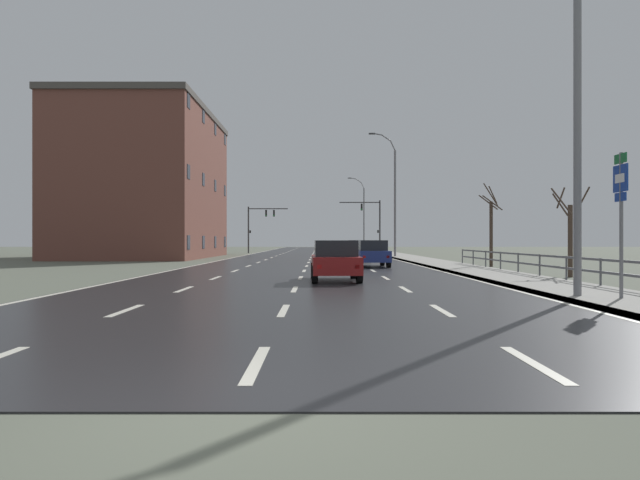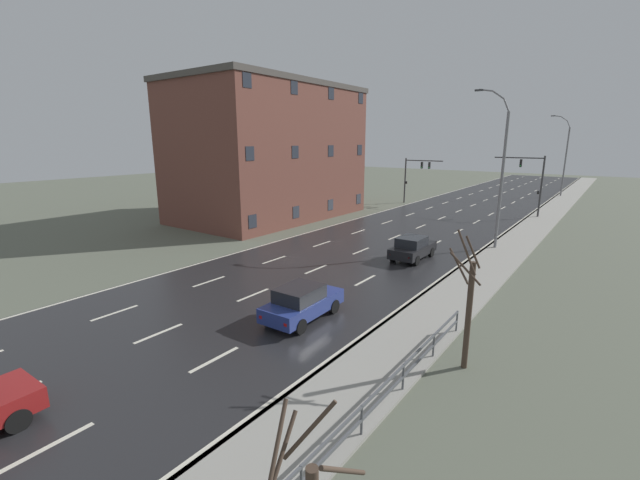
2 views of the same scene
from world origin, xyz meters
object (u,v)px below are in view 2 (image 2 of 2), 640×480
Objects in this scene: street_lamp_distant at (564,157)px; car_far_left at (413,248)px; street_lamp_midground at (500,173)px; car_distant at (302,302)px; brick_building at (270,152)px; traffic_signal_right at (533,177)px; traffic_signal_left at (414,173)px.

car_far_left is (-3.62, -42.62, -4.70)m from street_lamp_distant.
street_lamp_midground is 18.96m from car_distant.
brick_building is (-22.33, 0.14, 1.11)m from street_lamp_midground.
street_lamp_midground is 15.99m from traffic_signal_right.
car_distant is 26.72m from brick_building.
traffic_signal_left is 37.28m from car_distant.
car_far_left is (-3.63, -6.19, -4.74)m from street_lamp_midground.
street_lamp_distant is at bearing 53.10° from traffic_signal_left.
traffic_signal_right is at bearing 81.27° from car_far_left.
traffic_signal_left is at bearing 64.88° from brick_building.
traffic_signal_right is at bearing -91.07° from street_lamp_distant.
traffic_signal_right is 1.12× the size of traffic_signal_left.
traffic_signal_left is 0.29× the size of brick_building.
street_lamp_distant is 43.03m from car_far_left.
traffic_signal_right is 13.84m from traffic_signal_left.
street_lamp_midground is 1.00× the size of street_lamp_distant.
traffic_signal_right is (-0.40, 15.92, -1.43)m from street_lamp_midground.
traffic_signal_right is at bearing 35.74° from brick_building.
car_far_left is at bearing -94.85° from street_lamp_distant.
street_lamp_midground is at bearing -89.98° from street_lamp_distant.
brick_building reaches higher than car_far_left.
car_far_left is at bearing -66.20° from traffic_signal_left.
brick_building is at bearing -115.12° from traffic_signal_left.
brick_building is at bearing -144.26° from traffic_signal_right.
traffic_signal_right is 1.53× the size of car_far_left.
street_lamp_midground is at bearing -51.26° from traffic_signal_left.
car_far_left is 0.21× the size of brick_building.
traffic_signal_right reaches higher than car_distant.
street_lamp_midground is 22.36m from brick_building.
street_lamp_midground is 36.43m from street_lamp_distant.
traffic_signal_right is at bearing -7.04° from traffic_signal_left.
street_lamp_midground is 0.58× the size of brick_building.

